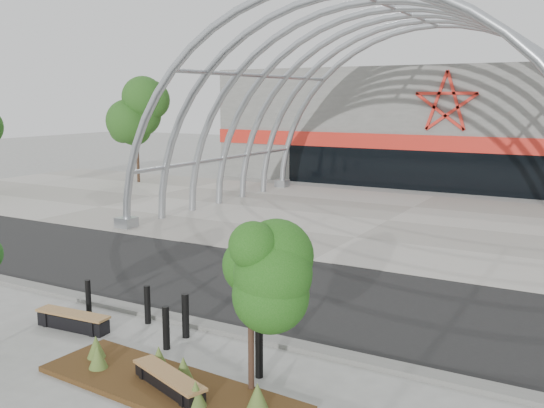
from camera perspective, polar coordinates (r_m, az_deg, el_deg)
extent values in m
plane|color=gray|center=(16.68, -6.92, -10.93)|extent=(140.00, 140.00, 0.00)
cube|color=black|center=(19.43, -0.73, -7.77)|extent=(140.00, 7.00, 0.02)
cube|color=#9B968C|center=(30.08, 10.87, -1.55)|extent=(60.00, 17.00, 0.04)
cube|color=slate|center=(16.47, -7.45, -10.99)|extent=(60.00, 0.50, 0.12)
cube|color=slate|center=(46.96, 18.20, 7.10)|extent=(34.00, 15.00, 8.00)
cube|color=black|center=(39.92, 15.84, 2.92)|extent=(22.00, 0.25, 2.60)
cube|color=red|center=(39.75, 15.96, 5.49)|extent=(34.00, 0.30, 1.00)
torus|color=#A4A9AF|center=(23.28, 4.88, -4.83)|extent=(20.36, 0.36, 20.36)
torus|color=#A4A9AF|center=(25.50, 7.24, -3.56)|extent=(20.36, 0.36, 20.36)
torus|color=#A4A9AF|center=(27.78, 9.21, -2.50)|extent=(20.36, 0.36, 20.36)
torus|color=#A4A9AF|center=(30.09, 10.87, -1.59)|extent=(20.36, 0.36, 20.36)
torus|color=#A4A9AF|center=(32.43, 12.30, -0.81)|extent=(20.36, 0.36, 20.36)
torus|color=#A4A9AF|center=(34.79, 13.53, -0.14)|extent=(20.36, 0.36, 20.36)
torus|color=#A4A9AF|center=(37.16, 14.61, 0.45)|extent=(20.36, 0.36, 20.36)
cylinder|color=#A4A9AF|center=(29.78, 11.53, 17.62)|extent=(0.20, 15.00, 0.20)
cylinder|color=#A4A9AF|center=(32.46, -0.86, 11.97)|extent=(0.20, 15.00, 0.20)
cylinder|color=#A4A9AF|center=(33.99, -4.62, 4.28)|extent=(0.20, 15.00, 0.20)
cube|color=#A4A9AF|center=(28.74, -13.54, -1.72)|extent=(0.80, 0.80, 0.50)
cube|color=#A4A9AF|center=(40.81, 0.95, 1.95)|extent=(0.80, 0.80, 0.50)
cube|color=#38260D|center=(13.16, -9.73, -16.67)|extent=(6.07, 2.21, 0.11)
cone|color=#597430|center=(14.10, -16.06, -13.63)|extent=(0.41, 0.41, 0.52)
cone|color=#597430|center=(13.18, -8.34, -15.06)|extent=(0.41, 0.41, 0.52)
cone|color=#597430|center=(12.17, -7.19, -17.26)|extent=(0.41, 0.41, 0.52)
cone|color=#597430|center=(13.76, -10.60, -14.02)|extent=(0.41, 0.41, 0.52)
cone|color=#597430|center=(12.01, -1.38, -17.57)|extent=(0.41, 0.41, 0.52)
cone|color=#597430|center=(14.63, -16.23, -12.75)|extent=(0.41, 0.41, 0.52)
cylinder|color=#331D16|center=(12.51, -1.98, -13.56)|extent=(0.12, 0.12, 1.87)
ellipsoid|color=#17500E|center=(11.93, -2.03, -6.06)|extent=(1.54, 1.54, 2.04)
cube|color=black|center=(16.82, -18.21, -10.55)|extent=(2.11, 0.56, 0.35)
cube|color=black|center=(17.33, -20.13, -9.94)|extent=(0.16, 0.47, 0.42)
cube|color=black|center=(16.30, -16.18, -10.98)|extent=(0.16, 0.47, 0.42)
cube|color=olive|center=(16.74, -18.26, -9.78)|extent=(2.17, 0.63, 0.06)
cube|color=black|center=(12.97, -9.66, -16.51)|extent=(2.07, 1.04, 0.35)
cube|color=black|center=(13.56, -11.44, -15.20)|extent=(0.26, 0.47, 0.41)
cube|color=black|center=(12.37, -7.70, -17.67)|extent=(0.26, 0.47, 0.41)
cube|color=brown|center=(12.86, -9.69, -15.57)|extent=(2.14, 1.13, 0.06)
cylinder|color=black|center=(17.81, -16.91, -8.31)|extent=(0.15, 0.15, 0.95)
cylinder|color=black|center=(16.60, -11.65, -9.26)|extent=(0.17, 0.17, 1.04)
cylinder|color=black|center=(15.50, -8.14, -10.37)|extent=(0.18, 0.18, 1.14)
cylinder|color=black|center=(14.90, -9.94, -11.41)|extent=(0.17, 0.17, 1.06)
cylinder|color=black|center=(13.32, -1.22, -13.92)|extent=(0.17, 0.17, 1.06)
cylinder|color=black|center=(43.98, -12.51, 4.13)|extent=(0.20, 0.20, 3.30)
ellipsoid|color=#1E4815|center=(43.79, -12.66, 8.04)|extent=(3.00, 3.00, 3.60)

